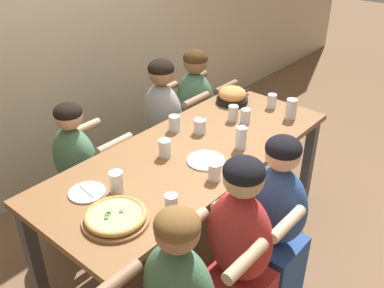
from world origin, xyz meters
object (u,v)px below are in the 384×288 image
object	(u,v)px
empty_plate_b	(206,160)
drinking_glass_h	(241,138)
empty_plate_a	(87,192)
drinking_glass_d	(233,114)
drinking_glass_a	(117,184)
drinking_glass_j	(245,117)
drinking_glass_f	(215,173)
drinking_glass_b	(171,206)
drinking_glass_i	(272,101)
drinking_glass_e	(174,124)
diner_far_right	(195,115)
diner_far_midleft	(79,180)
pizza_board_main	(116,217)
skillet_bowl	(232,96)
diner_far_midright	(164,131)
drinking_glass_c	(291,109)
diner_near_center	(273,228)
drinking_glass_g	(165,149)
diner_near_midleft	(237,261)
cocktail_glass_blue	(200,127)

from	to	relation	value
empty_plate_b	drinking_glass_h	bearing A→B (deg)	-14.30
empty_plate_a	drinking_glass_d	distance (m)	1.23
empty_plate_b	drinking_glass_a	xyz separation A→B (m)	(-0.55, 0.17, 0.05)
drinking_glass_j	empty_plate_a	bearing A→B (deg)	171.89
drinking_glass_f	drinking_glass_h	size ratio (longest dim) A/B	0.70
drinking_glass_b	drinking_glass_i	distance (m)	1.46
drinking_glass_d	drinking_glass_e	distance (m)	0.44
drinking_glass_h	diner_far_right	distance (m)	1.08
drinking_glass_j	diner_far_right	xyz separation A→B (m)	(0.26, 0.68, -0.30)
drinking_glass_b	diner_far_right	size ratio (longest dim) A/B	0.11
drinking_glass_f	diner_far_midleft	bearing A→B (deg)	106.61
pizza_board_main	drinking_glass_e	distance (m)	0.99
skillet_bowl	diner_far_midright	distance (m)	0.62
drinking_glass_c	drinking_glass_j	distance (m)	0.34
drinking_glass_d	drinking_glass_h	xyz separation A→B (m)	(-0.29, -0.27, 0.03)
drinking_glass_h	diner_near_center	size ratio (longest dim) A/B	0.13
diner_near_center	empty_plate_a	bearing A→B (deg)	40.90
drinking_glass_i	diner_far_midleft	xyz separation A→B (m)	(-1.32, 0.69, -0.34)
empty_plate_a	drinking_glass_g	distance (m)	0.56
diner_near_center	diner_far_right	distance (m)	1.53
drinking_glass_h	diner_near_midleft	distance (m)	0.82
drinking_glass_d	diner_near_midleft	size ratio (longest dim) A/B	0.10
drinking_glass_i	drinking_glass_j	bearing A→B (deg)	178.85
drinking_glass_i	drinking_glass_c	bearing A→B (deg)	-109.06
cocktail_glass_blue	diner_far_midleft	distance (m)	0.90
skillet_bowl	empty_plate_a	distance (m)	1.48
empty_plate_b	drinking_glass_d	bearing A→B (deg)	19.55
drinking_glass_g	diner_far_midleft	distance (m)	0.71
empty_plate_b	diner_far_midright	world-z (taller)	diner_far_midright
drinking_glass_h	diner_near_center	world-z (taller)	diner_near_center
diner_near_midleft	empty_plate_a	bearing A→B (deg)	22.07
drinking_glass_i	diner_far_right	bearing A→B (deg)	97.00
drinking_glass_j	drinking_glass_g	bearing A→B (deg)	170.05
drinking_glass_i	drinking_glass_f	bearing A→B (deg)	-166.11
drinking_glass_b	skillet_bowl	bearing A→B (deg)	23.46
drinking_glass_a	drinking_glass_g	size ratio (longest dim) A/B	1.12
diner_far_right	diner_near_midleft	bearing A→B (deg)	-42.91
drinking_glass_b	drinking_glass_d	distance (m)	1.13
drinking_glass_g	empty_plate_a	bearing A→B (deg)	174.21
drinking_glass_a	drinking_glass_h	size ratio (longest dim) A/B	0.85
drinking_glass_a	drinking_glass_i	distance (m)	1.48
pizza_board_main	drinking_glass_g	distance (m)	0.65
drinking_glass_i	drinking_glass_g	bearing A→B (deg)	172.92
drinking_glass_b	drinking_glass_i	bearing A→B (deg)	11.28
diner_far_midright	cocktail_glass_blue	bearing A→B (deg)	-18.96
diner_far_midleft	diner_far_midright	bearing A→B (deg)	90.00
drinking_glass_b	diner_near_midleft	world-z (taller)	diner_near_midleft
diner_far_midright	drinking_glass_c	bearing A→B (deg)	25.06
pizza_board_main	drinking_glass_j	xyz separation A→B (m)	(1.30, 0.12, 0.02)
empty_plate_b	diner_near_center	xyz separation A→B (m)	(0.01, -0.50, -0.26)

